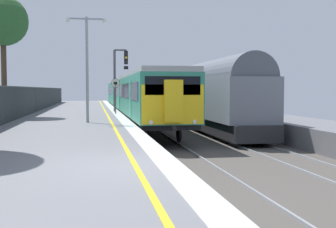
# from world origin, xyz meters

# --- Properties ---
(ground) EXTENTS (17.40, 110.00, 1.21)m
(ground) POSITION_xyz_m (2.64, 0.00, -0.61)
(ground) COLOR slate
(commuter_train_at_platform) EXTENTS (2.83, 39.78, 3.81)m
(commuter_train_at_platform) POSITION_xyz_m (2.10, 28.15, 1.27)
(commuter_train_at_platform) COLOR #2D846B
(commuter_train_at_platform) RESTS_ON ground
(freight_train_adjacent_track) EXTENTS (2.60, 26.73, 4.37)m
(freight_train_adjacent_track) POSITION_xyz_m (6.10, 22.06, 1.38)
(freight_train_adjacent_track) COLOR #232326
(freight_train_adjacent_track) RESTS_ON ground
(signal_gantry) EXTENTS (1.10, 0.24, 4.65)m
(signal_gantry) POSITION_xyz_m (0.64, 22.87, 2.92)
(signal_gantry) COLOR #47474C
(signal_gantry) RESTS_ON ground
(speed_limit_sign) EXTENTS (0.59, 0.08, 2.38)m
(speed_limit_sign) POSITION_xyz_m (0.25, 19.87, 1.53)
(speed_limit_sign) COLOR #59595B
(speed_limit_sign) RESTS_ON ground
(platform_lamp_mid) EXTENTS (2.00, 0.20, 5.25)m
(platform_lamp_mid) POSITION_xyz_m (-1.53, 12.44, 3.12)
(platform_lamp_mid) COLOR #93999E
(platform_lamp_mid) RESTS_ON ground
(background_tree_left) EXTENTS (3.09, 3.09, 7.44)m
(background_tree_left) POSITION_xyz_m (-6.76, 18.65, 5.74)
(background_tree_left) COLOR #473323
(background_tree_left) RESTS_ON ground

